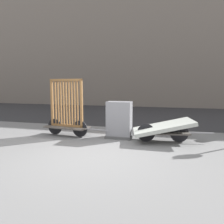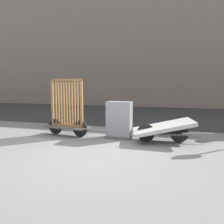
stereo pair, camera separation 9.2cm
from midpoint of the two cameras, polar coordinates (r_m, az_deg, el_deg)
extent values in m
plane|color=slate|center=(5.10, -4.97, -11.50)|extent=(60.00, 60.00, 0.00)
cube|color=#2D2D30|center=(12.24, 7.66, -0.53)|extent=(56.00, 8.05, 0.01)
cube|color=slate|center=(18.40, 10.78, 17.17)|extent=(48.00, 4.00, 9.72)
cube|color=#4C4742|center=(7.16, -11.24, -3.84)|extent=(1.50, 0.74, 0.04)
cylinder|color=black|center=(6.92, -8.00, -4.33)|extent=(0.52, 0.10, 0.52)
cylinder|color=black|center=(7.44, -14.24, -3.68)|extent=(0.52, 0.10, 0.52)
cylinder|color=gray|center=(6.63, -3.51, -4.60)|extent=(0.70, 0.11, 0.03)
cube|color=olive|center=(7.15, -11.25, -3.41)|extent=(1.16, 0.21, 0.07)
cube|color=olive|center=(7.04, -11.54, 8.20)|extent=(1.16, 0.21, 0.07)
cube|color=olive|center=(7.38, -14.90, 2.45)|extent=(0.08, 0.08, 1.51)
cube|color=olive|center=(6.77, -7.57, 2.23)|extent=(0.08, 0.08, 1.51)
cube|color=olive|center=(7.29, -14.04, 2.43)|extent=(0.04, 0.05, 1.44)
cube|color=olive|center=(7.23, -13.40, 2.41)|extent=(0.04, 0.05, 1.44)
cube|color=olive|center=(7.17, -12.74, 2.39)|extent=(0.04, 0.05, 1.44)
cube|color=olive|center=(7.12, -12.07, 2.37)|extent=(0.04, 0.05, 1.44)
cube|color=olive|center=(7.06, -11.39, 2.35)|extent=(0.04, 0.05, 1.44)
cube|color=olive|center=(7.00, -10.70, 2.33)|extent=(0.04, 0.05, 1.44)
cube|color=olive|center=(6.95, -10.00, 2.31)|extent=(0.04, 0.05, 1.44)
cube|color=olive|center=(6.89, -9.28, 2.28)|extent=(0.04, 0.05, 1.44)
cube|color=olive|center=(6.84, -8.56, 2.26)|extent=(0.04, 0.05, 1.44)
cube|color=#4C4742|center=(6.40, 13.48, -5.23)|extent=(1.53, 0.85, 0.04)
cylinder|color=black|center=(6.49, 17.59, -5.37)|extent=(0.51, 0.14, 0.52)
cylinder|color=black|center=(6.34, 9.27, -5.41)|extent=(0.51, 0.14, 0.52)
cylinder|color=gray|center=(6.65, 22.68, -5.12)|extent=(0.69, 0.17, 0.03)
cube|color=#B2B7AD|center=(6.36, 13.52, -3.84)|extent=(1.82, 1.31, 0.45)
cube|color=#4C4C4C|center=(6.77, 2.29, -6.42)|extent=(0.80, 0.51, 0.08)
cube|color=gray|center=(6.67, 2.31, -2.07)|extent=(0.74, 0.45, 1.12)
camera|label=1|loc=(0.05, -89.60, 0.05)|focal=35.00mm
camera|label=2|loc=(0.05, 90.40, -0.05)|focal=35.00mm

